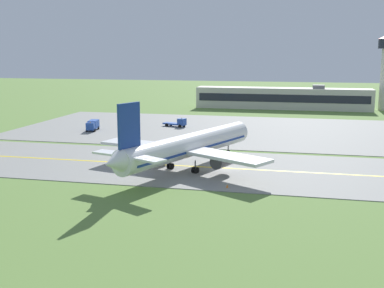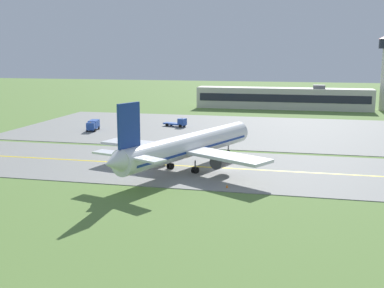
% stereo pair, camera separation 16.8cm
% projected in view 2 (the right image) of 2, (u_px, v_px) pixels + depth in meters
% --- Properties ---
extents(ground_plane, '(500.00, 500.00, 0.00)m').
position_uv_depth(ground_plane, '(226.00, 169.00, 83.18)').
color(ground_plane, olive).
extents(taxiway_strip, '(240.00, 28.00, 0.10)m').
position_uv_depth(taxiway_strip, '(226.00, 168.00, 83.17)').
color(taxiway_strip, gray).
rests_on(taxiway_strip, ground).
extents(apron_pad, '(140.00, 52.00, 0.10)m').
position_uv_depth(apron_pad, '(291.00, 132.00, 121.17)').
color(apron_pad, gray).
rests_on(apron_pad, ground).
extents(taxiway_centreline, '(220.00, 0.60, 0.01)m').
position_uv_depth(taxiway_centreline, '(226.00, 168.00, 83.16)').
color(taxiway_centreline, yellow).
rests_on(taxiway_centreline, taxiway_strip).
extents(airplane_lead, '(31.30, 37.94, 12.70)m').
position_uv_depth(airplane_lead, '(188.00, 146.00, 81.86)').
color(airplane_lead, white).
rests_on(airplane_lead, ground).
extents(service_truck_baggage, '(6.72, 3.89, 2.59)m').
position_uv_depth(service_truck_baggage, '(178.00, 123.00, 128.90)').
color(service_truck_baggage, '#264CA5').
rests_on(service_truck_baggage, ground).
extents(service_truck_fuel, '(3.15, 6.27, 2.60)m').
position_uv_depth(service_truck_fuel, '(93.00, 125.00, 122.81)').
color(service_truck_fuel, '#264CA5').
rests_on(service_truck_fuel, ground).
extents(terminal_building, '(60.65, 8.13, 8.57)m').
position_uv_depth(terminal_building, '(283.00, 98.00, 169.72)').
color(terminal_building, beige).
rests_on(terminal_building, ground).
extents(traffic_cone_near_edge, '(0.44, 0.44, 0.60)m').
position_uv_depth(traffic_cone_near_edge, '(227.00, 186.00, 71.23)').
color(traffic_cone_near_edge, orange).
rests_on(traffic_cone_near_edge, ground).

